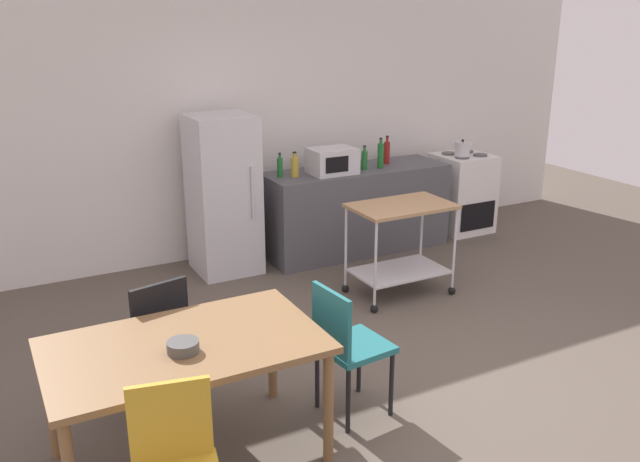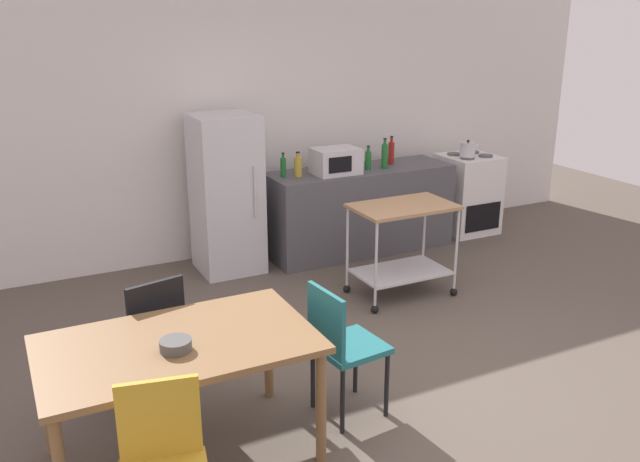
# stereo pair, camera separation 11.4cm
# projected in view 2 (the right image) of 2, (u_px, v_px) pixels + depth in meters

# --- Properties ---
(ground_plane) EXTENTS (12.00, 12.00, 0.00)m
(ground_plane) POSITION_uv_depth(u_px,v_px,m) (432.00, 381.00, 4.71)
(ground_plane) COLOR brown
(back_wall) EXTENTS (8.40, 0.12, 2.90)m
(back_wall) POSITION_uv_depth(u_px,v_px,m) (258.00, 114.00, 6.97)
(back_wall) COLOR silver
(back_wall) RESTS_ON ground_plane
(kitchen_counter) EXTENTS (2.00, 0.64, 0.90)m
(kitchen_counter) POSITION_uv_depth(u_px,v_px,m) (360.00, 210.00, 7.16)
(kitchen_counter) COLOR #4C4C51
(kitchen_counter) RESTS_ON ground_plane
(dining_table) EXTENTS (1.50, 0.90, 0.75)m
(dining_table) POSITION_uv_depth(u_px,v_px,m) (178.00, 354.00, 3.71)
(dining_table) COLOR brown
(dining_table) RESTS_ON ground_plane
(chair_teal) EXTENTS (0.44, 0.44, 0.89)m
(chair_teal) POSITION_uv_depth(u_px,v_px,m) (341.00, 342.00, 4.16)
(chair_teal) COLOR #1E666B
(chair_teal) RESTS_ON ground_plane
(chair_black) EXTENTS (0.48, 0.48, 0.89)m
(chair_black) POSITION_uv_depth(u_px,v_px,m) (150.00, 330.00, 4.32)
(chair_black) COLOR black
(chair_black) RESTS_ON ground_plane
(stove_oven) EXTENTS (0.60, 0.61, 0.92)m
(stove_oven) POSITION_uv_depth(u_px,v_px,m) (467.00, 194.00, 7.79)
(stove_oven) COLOR white
(stove_oven) RESTS_ON ground_plane
(refrigerator) EXTENTS (0.60, 0.63, 1.55)m
(refrigerator) POSITION_uv_depth(u_px,v_px,m) (226.00, 194.00, 6.53)
(refrigerator) COLOR silver
(refrigerator) RESTS_ON ground_plane
(kitchen_cart) EXTENTS (0.91, 0.57, 0.85)m
(kitchen_cart) POSITION_uv_depth(u_px,v_px,m) (402.00, 235.00, 5.98)
(kitchen_cart) COLOR #A37A51
(kitchen_cart) RESTS_ON ground_plane
(bottle_hot_sauce) EXTENTS (0.06, 0.06, 0.25)m
(bottle_hot_sauce) POSITION_uv_depth(u_px,v_px,m) (283.00, 167.00, 6.64)
(bottle_hot_sauce) COLOR #1E6628
(bottle_hot_sauce) RESTS_ON kitchen_counter
(bottle_wine) EXTENTS (0.08, 0.08, 0.25)m
(bottle_wine) POSITION_uv_depth(u_px,v_px,m) (298.00, 166.00, 6.66)
(bottle_wine) COLOR gold
(bottle_wine) RESTS_ON kitchen_counter
(microwave) EXTENTS (0.46, 0.35, 0.26)m
(microwave) POSITION_uv_depth(u_px,v_px,m) (336.00, 161.00, 6.78)
(microwave) COLOR silver
(microwave) RESTS_ON kitchen_counter
(bottle_vinegar) EXTENTS (0.06, 0.06, 0.25)m
(bottle_vinegar) POSITION_uv_depth(u_px,v_px,m) (368.00, 160.00, 6.96)
(bottle_vinegar) COLOR #1E6628
(bottle_vinegar) RESTS_ON kitchen_counter
(bottle_soda) EXTENTS (0.07, 0.07, 0.32)m
(bottle_soda) POSITION_uv_depth(u_px,v_px,m) (385.00, 155.00, 7.00)
(bottle_soda) COLOR #1E6628
(bottle_soda) RESTS_ON kitchen_counter
(bottle_sesame_oil) EXTENTS (0.07, 0.07, 0.30)m
(bottle_sesame_oil) POSITION_uv_depth(u_px,v_px,m) (391.00, 152.00, 7.20)
(bottle_sesame_oil) COLOR maroon
(bottle_sesame_oil) RESTS_ON kitchen_counter
(fruit_bowl) EXTENTS (0.17, 0.17, 0.06)m
(fruit_bowl) POSITION_uv_depth(u_px,v_px,m) (176.00, 345.00, 3.57)
(fruit_bowl) COLOR #4C4C4C
(fruit_bowl) RESTS_ON dining_table
(kettle) EXTENTS (0.24, 0.17, 0.19)m
(kettle) POSITION_uv_depth(u_px,v_px,m) (468.00, 149.00, 7.48)
(kettle) COLOR silver
(kettle) RESTS_ON stove_oven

